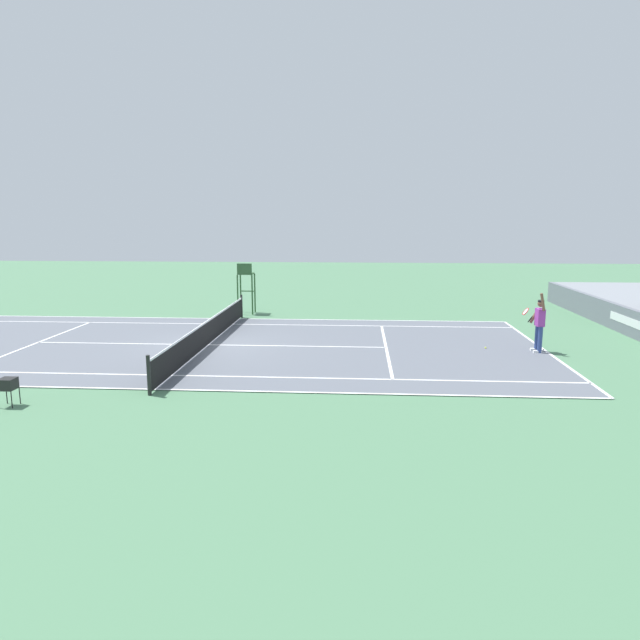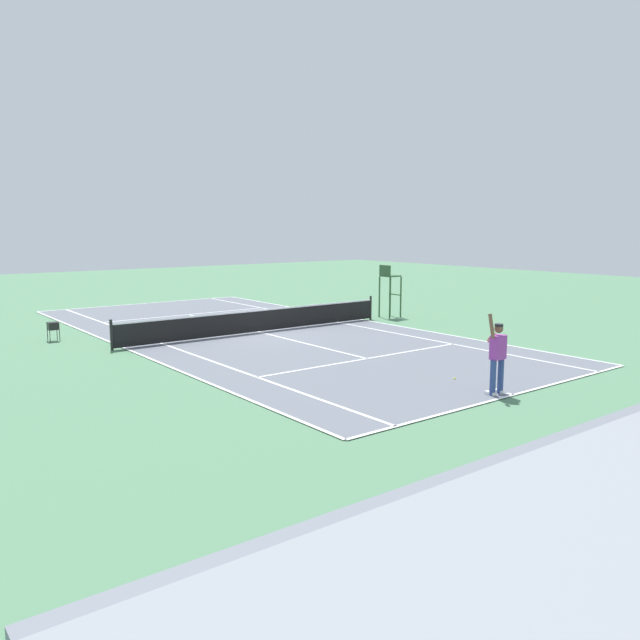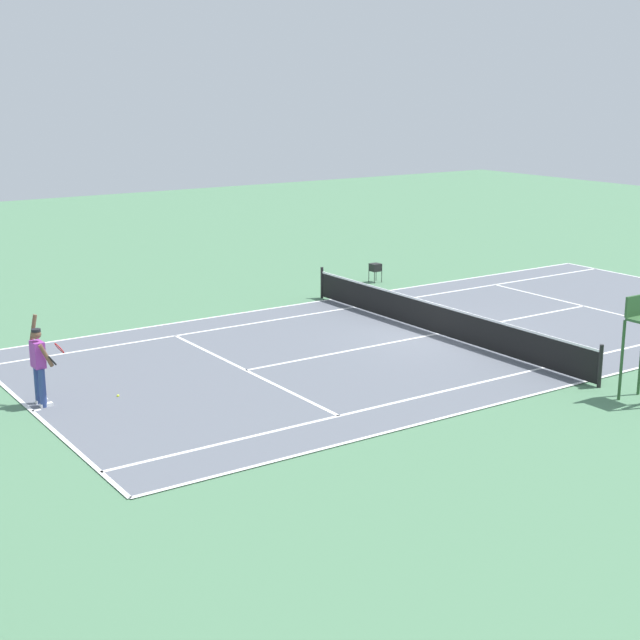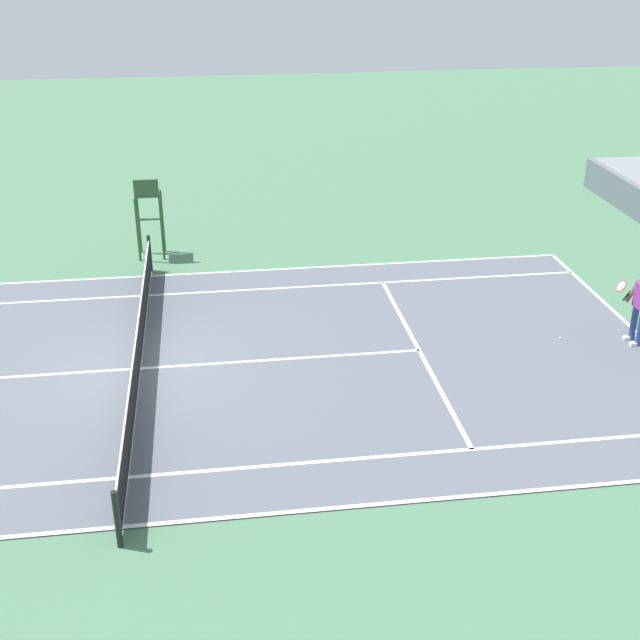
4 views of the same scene
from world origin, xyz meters
name	(u,v)px [view 4 (image 4 of 4)]	position (x,y,z in m)	size (l,w,h in m)	color
ground_plane	(140,369)	(0.00, 0.00, 0.00)	(80.00, 80.00, 0.00)	#4C7A56
court	(140,369)	(0.00, 0.00, 0.01)	(11.08, 23.88, 0.03)	slate
net	(138,349)	(0.00, 0.00, 0.52)	(11.98, 0.10, 1.07)	black
tennis_player	(640,305)	(0.28, 11.56, 0.99)	(0.76, 0.63, 2.08)	navy
tennis_ball	(560,338)	(-0.11, 9.90, 0.03)	(0.07, 0.07, 0.07)	#D1E533
umpire_chair	(148,207)	(-7.09, 0.00, 1.56)	(0.77, 0.77, 2.44)	#2D562D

